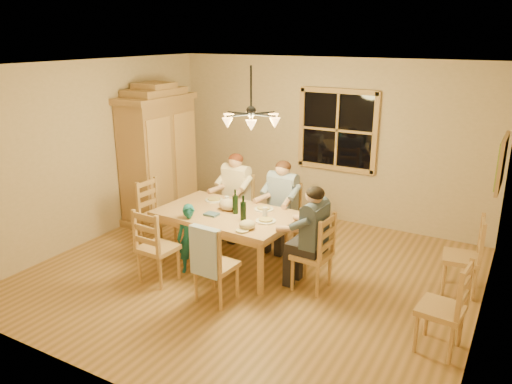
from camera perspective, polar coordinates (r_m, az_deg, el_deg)
The scene contains 33 objects.
floor at distance 6.71m, azimuth -0.51°, elevation -9.37°, with size 5.50×5.50×0.00m, color olive.
ceiling at distance 5.99m, azimuth -0.58°, elevation 14.29°, with size 5.50×5.00×0.02m, color white.
wall_back at distance 8.41m, azimuth 8.01°, elevation 5.83°, with size 5.50×0.02×2.70m, color tan.
wall_left at distance 7.91m, azimuth -18.13°, elevation 4.37°, with size 0.02×5.00×2.70m, color tan.
wall_right at distance 5.46m, azimuth 25.37°, elevation -2.29°, with size 0.02×5.00×2.70m, color tan.
window at distance 8.28m, azimuth 9.28°, elevation 6.99°, with size 1.30×0.06×1.30m.
painting at distance 6.55m, azimuth 26.26°, elevation 3.01°, with size 0.06×0.78×0.64m.
chandelier at distance 6.06m, azimuth -0.56°, elevation 8.40°, with size 0.77×0.68×0.71m.
armoire at distance 8.53m, azimuth -11.03°, elevation 3.81°, with size 0.66×1.40×2.30m.
dining_table at distance 6.75m, azimuth -3.32°, elevation -3.12°, with size 1.90×1.22×0.76m.
chair_far_left at distance 7.79m, azimuth -2.30°, elevation -3.01°, with size 0.46×0.44×0.99m.
chair_far_right at distance 7.38m, azimuth 2.95°, elevation -4.21°, with size 0.46×0.44×0.99m.
chair_near_left at distance 6.55m, azimuth -11.07°, elevation -7.51°, with size 0.46×0.44×0.99m.
chair_near_right at distance 6.01m, azimuth -4.54°, elevation -9.65°, with size 0.46×0.44×0.99m.
chair_end_left at distance 7.65m, azimuth -11.10°, elevation -3.73°, with size 0.44×0.46×0.99m.
chair_end_right at distance 6.29m, azimuth 6.36°, elevation -8.38°, with size 0.44×0.46×0.99m.
adult_woman at distance 7.62m, azimuth -2.35°, elevation 0.78°, with size 0.41×0.44×0.87m.
adult_plaid_man at distance 7.20m, azimuth 3.02°, elevation -0.24°, with size 0.41×0.44×0.87m.
adult_slate_man at distance 6.07m, azimuth 6.53°, elevation -3.82°, with size 0.44×0.41×0.87m.
towel at distance 5.70m, azimuth -5.79°, elevation -6.82°, with size 0.38×0.10×0.58m, color #AFC5ED.
wine_bottle_a at distance 6.62m, azimuth -2.39°, elevation -1.09°, with size 0.08×0.08×0.33m, color black.
wine_bottle_b at distance 6.37m, azimuth -1.47°, elevation -1.84°, with size 0.08×0.08×0.33m, color black.
plate_woman at distance 7.18m, azimuth -4.80°, elevation -0.93°, with size 0.26×0.26×0.02m, color white.
plate_plaid at distance 6.79m, azimuth 0.89°, elevation -1.97°, with size 0.26×0.26×0.02m, color white.
plate_slate at distance 6.37m, azimuth 1.12°, elevation -3.32°, with size 0.26×0.26×0.02m, color white.
wine_glass_a at distance 6.94m, azimuth -3.35°, elevation -1.04°, with size 0.06×0.06×0.14m, color silver.
wine_glass_b at distance 6.50m, azimuth 1.05°, elevation -2.34°, with size 0.06×0.06×0.14m, color silver.
cap at distance 6.13m, azimuth -1.01°, elevation -3.74°, with size 0.20×0.20×0.11m, color #CDBB89.
napkin at distance 6.61m, azimuth -5.10°, elevation -2.55°, with size 0.18×0.14×0.03m, color #476583.
cloth_bundle at distance 6.77m, azimuth -3.14°, elevation -1.45°, with size 0.28×0.22×0.15m, color tan.
child at distance 6.64m, azimuth -7.56°, elevation -5.34°, with size 0.35×0.23×0.95m, color #1A6A78.
chair_spare_front at distance 5.46m, azimuth 20.22°, elevation -13.82°, with size 0.46×0.48×0.99m.
chair_spare_back at distance 6.66m, azimuth 22.26°, elevation -8.15°, with size 0.47×0.49×0.99m.
Camera 1 is at (2.98, -5.18, 3.06)m, focal length 35.00 mm.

